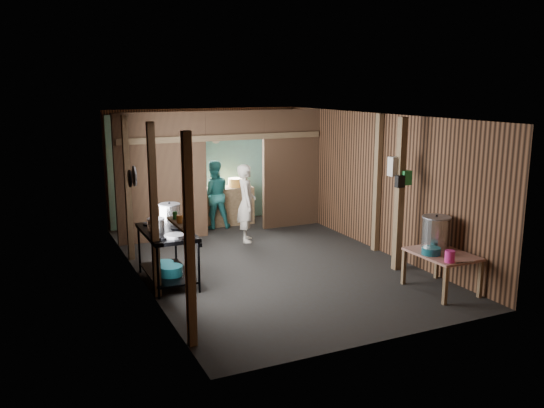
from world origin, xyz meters
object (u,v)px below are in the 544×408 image
stove_pot_large (170,214)px  yellow_tub (236,182)px  prep_table (441,272)px  cook (246,203)px  gas_range (168,256)px  stock_pot (436,233)px  pink_bucket (450,256)px

stove_pot_large → yellow_tub: (2.26, 2.81, -0.07)m
prep_table → cook: bearing=113.0°
gas_range → yellow_tub: (2.43, 3.24, 0.52)m
prep_table → yellow_tub: 5.56m
stove_pot_large → cook: 2.31m
stock_pot → prep_table: bearing=-110.3°
gas_range → stock_pot: size_ratio=2.80×
yellow_tub → pink_bucket: bearing=-79.6°
stock_pot → pink_bucket: stock_pot is taller
stove_pot_large → stock_pot: 4.30m
stock_pot → cook: 3.98m
cook → gas_range: bearing=147.3°
prep_table → cook: 4.22m
cook → pink_bucket: bearing=-144.0°
prep_table → pink_bucket: (-0.22, -0.40, 0.39)m
prep_table → pink_bucket: 0.60m
gas_range → yellow_tub: yellow_tub is taller
prep_table → cook: size_ratio=0.65×
cook → prep_table: bearing=-139.5°
yellow_tub → stove_pot_large: bearing=-128.8°
yellow_tub → cook: 1.56m
gas_range → stove_pot_large: size_ratio=4.12×
stock_pot → yellow_tub: bearing=105.3°
gas_range → pink_bucket: gas_range is taller
stock_pot → stove_pot_large: bearing=148.0°
prep_table → cook: cook is taller
gas_range → prep_table: size_ratio=1.42×
pink_bucket → yellow_tub: (-1.07, 5.78, 0.26)m
gas_range → stove_pot_large: (0.17, 0.43, 0.58)m
stove_pot_large → gas_range: bearing=-111.5°
stove_pot_large → yellow_tub: 3.60m
stove_pot_large → stock_pot: stove_pot_large is taller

